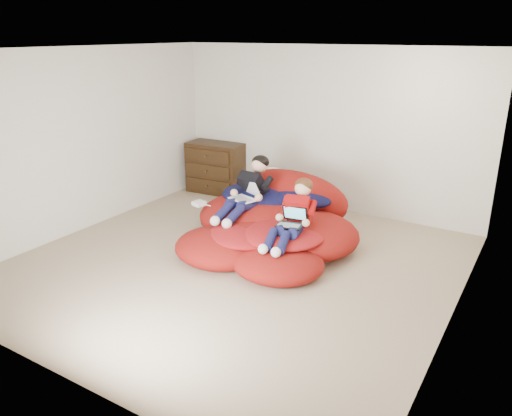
{
  "coord_description": "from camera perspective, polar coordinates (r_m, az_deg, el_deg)",
  "views": [
    {
      "loc": [
        3.09,
        -4.57,
        2.68
      ],
      "look_at": [
        0.18,
        0.18,
        0.7
      ],
      "focal_mm": 35.0,
      "sensor_mm": 36.0,
      "label": 1
    }
  ],
  "objects": [
    {
      "name": "laptop_white",
      "position": [
        6.66,
        -1.16,
        1.63
      ],
      "size": [
        0.4,
        0.45,
        0.23
      ],
      "color": "white",
      "rests_on": "older_boy"
    },
    {
      "name": "younger_boy",
      "position": [
        5.97,
        4.36,
        -0.61
      ],
      "size": [
        0.36,
        1.0,
        0.7
      ],
      "color": "#A80F0E",
      "rests_on": "beanbag_pile"
    },
    {
      "name": "beanbag_pile",
      "position": [
        6.68,
        1.8,
        -1.69
      ],
      "size": [
        2.37,
        2.43,
        0.89
      ],
      "color": "maroon",
      "rests_on": "ground"
    },
    {
      "name": "dresser",
      "position": [
        8.74,
        -4.65,
        4.61
      ],
      "size": [
        1.0,
        0.58,
        0.87
      ],
      "color": "black",
      "rests_on": "ground"
    },
    {
      "name": "room_shell",
      "position": [
        6.04,
        -2.4,
        -4.49
      ],
      "size": [
        5.1,
        5.1,
        2.77
      ],
      "color": "tan",
      "rests_on": "ground"
    },
    {
      "name": "cream_pillow",
      "position": [
        7.47,
        1.94,
        3.54
      ],
      "size": [
        0.47,
        0.3,
        0.3
      ],
      "primitive_type": "ellipsoid",
      "color": "white",
      "rests_on": "beanbag_pile"
    },
    {
      "name": "older_boy",
      "position": [
        6.7,
        -0.83,
        2.27
      ],
      "size": [
        0.35,
        1.14,
        0.73
      ],
      "color": "black",
      "rests_on": "beanbag_pile"
    },
    {
      "name": "laptop_black",
      "position": [
        5.96,
        4.13,
        -1.37
      ],
      "size": [
        0.33,
        0.34,
        0.21
      ],
      "color": "black",
      "rests_on": "younger_boy"
    },
    {
      "name": "power_adapter",
      "position": [
        6.98,
        -6.52,
        0.53
      ],
      "size": [
        0.18,
        0.18,
        0.06
      ],
      "primitive_type": "cube",
      "rotation": [
        0.0,
        0.0,
        -0.26
      ],
      "color": "white",
      "rests_on": "beanbag_pile"
    }
  ]
}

